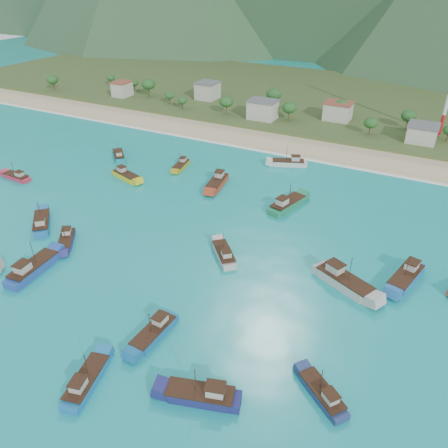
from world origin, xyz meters
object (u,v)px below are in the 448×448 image
at_px(boat_5, 343,281).
at_px(boat_12, 181,166).
at_px(boat_23, 322,394).
at_px(boat_9, 202,396).
at_px(boat_13, 287,205).
at_px(boat_4, 86,382).
at_px(boat_2, 42,223).
at_px(boat_27, 224,255).
at_px(boat_28, 406,277).
at_px(boat_19, 33,269).
at_px(boat_26, 126,176).
at_px(boat_17, 217,183).
at_px(boat_0, 154,333).
at_px(boat_18, 289,163).
at_px(boat_20, 67,241).
at_px(boat_8, 119,156).
at_px(boat_3, 17,177).

distance_m(boat_5, boat_12, 65.89).
bearing_deg(boat_12, boat_23, 125.13).
relative_size(boat_9, boat_13, 0.90).
distance_m(boat_4, boat_5, 47.73).
relative_size(boat_2, boat_9, 0.90).
relative_size(boat_27, boat_28, 0.76).
relative_size(boat_19, boat_26, 1.15).
relative_size(boat_2, boat_13, 0.81).
xyz_separation_m(boat_4, boat_17, (-14.67, 66.61, 0.15)).
bearing_deg(boat_0, boat_2, -18.67).
relative_size(boat_12, boat_23, 1.04).
relative_size(boat_5, boat_18, 1.18).
relative_size(boat_4, boat_13, 0.83).
bearing_deg(boat_27, boat_26, 110.79).
xyz_separation_m(boat_20, boat_26, (-9.81, 32.63, 0.11)).
distance_m(boat_2, boat_13, 58.22).
bearing_deg(boat_8, boat_4, -98.51).
bearing_deg(boat_18, boat_23, -178.69).
height_order(boat_17, boat_23, boat_17).
distance_m(boat_8, boat_20, 48.77).
height_order(boat_9, boat_13, boat_13).
height_order(boat_8, boat_20, boat_8).
xyz_separation_m(boat_2, boat_3, (-26.45, 15.24, -0.20)).
relative_size(boat_4, boat_18, 0.93).
xyz_separation_m(boat_19, boat_27, (30.67, 21.87, -0.25)).
relative_size(boat_0, boat_20, 1.12).
distance_m(boat_18, boat_23, 82.05).
distance_m(boat_2, boat_23, 72.41).
bearing_deg(boat_3, boat_28, -85.98).
relative_size(boat_8, boat_28, 0.73).
height_order(boat_3, boat_19, boat_19).
xyz_separation_m(boat_27, boat_28, (34.29, 9.00, 0.19)).
distance_m(boat_8, boat_19, 59.46).
bearing_deg(boat_3, boat_23, -104.64).
distance_m(boat_8, boat_27, 63.31).
relative_size(boat_0, boat_4, 0.97).
height_order(boat_8, boat_18, boat_18).
relative_size(boat_5, boat_9, 1.16).
height_order(boat_18, boat_23, boat_18).
relative_size(boat_5, boat_13, 1.04).
distance_m(boat_0, boat_20, 35.78).
bearing_deg(boat_28, boat_8, -1.05).
bearing_deg(boat_2, boat_18, 12.64).
bearing_deg(boat_5, boat_2, -55.71).
bearing_deg(boat_12, boat_28, 147.98).
relative_size(boat_3, boat_13, 0.74).
height_order(boat_8, boat_23, boat_8).
distance_m(boat_3, boat_9, 91.13).
relative_size(boat_23, boat_26, 0.81).
xyz_separation_m(boat_2, boat_8, (-11.24, 41.12, -0.16)).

